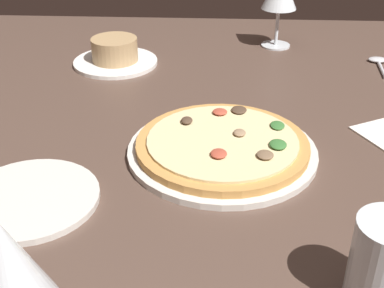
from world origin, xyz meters
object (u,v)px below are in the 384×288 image
side_plate (29,199)px  pizza_main (223,147)px  ramekin_on_saucer (115,54)px  water_glass (384,269)px  spoon (379,62)px  wine_glass_far (8,270)px

side_plate → pizza_main: bearing=-62.1°
ramekin_on_saucer → water_glass: (-64.43, -38.82, 2.05)cm
spoon → pizza_main: bearing=139.4°
water_glass → spoon: (67.17, -17.19, -3.80)cm
wine_glass_far → water_glass: 35.46cm
water_glass → side_plate: size_ratio=0.54×
pizza_main → ramekin_on_saucer: bearing=32.4°
water_glass → ramekin_on_saucer: bearing=31.1°
side_plate → spoon: size_ratio=1.64×
water_glass → wine_glass_far: bearing=104.9°
side_plate → spoon: (52.16, -58.54, 0.01)cm
ramekin_on_saucer → wine_glass_far: wine_glass_far is taller
wine_glass_far → spoon: bearing=-33.7°
pizza_main → water_glass: water_glass is taller
side_plate → spoon: spoon is taller
pizza_main → wine_glass_far: wine_glass_far is taller
wine_glass_far → ramekin_on_saucer: bearing=4.0°
pizza_main → wine_glass_far: size_ratio=1.77×
ramekin_on_saucer → side_plate: (-49.42, 2.53, -1.75)cm
ramekin_on_saucer → water_glass: water_glass is taller
ramekin_on_saucer → water_glass: 75.25cm
ramekin_on_saucer → side_plate: bearing=177.1°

